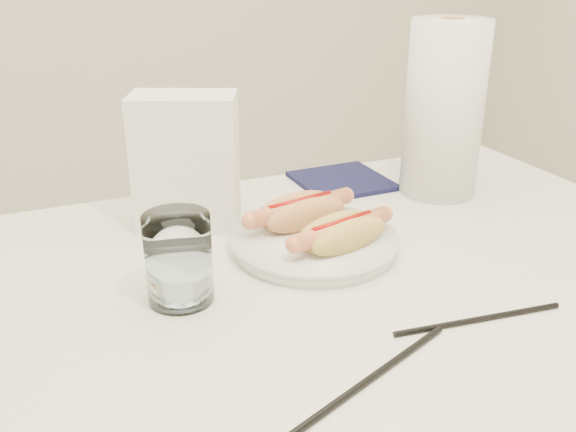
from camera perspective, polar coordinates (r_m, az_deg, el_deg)
name	(u,v)px	position (r m, az deg, el deg)	size (l,w,h in m)	color
table	(316,316)	(0.88, 2.56, -9.00)	(1.20, 0.80, 0.75)	silver
plate	(314,244)	(0.92, 2.36, -2.50)	(0.24, 0.24, 0.02)	white
hotdog_left	(300,212)	(0.95, 1.10, 0.35)	(0.18, 0.09, 0.05)	tan
hotdog_right	(342,233)	(0.88, 4.84, -1.54)	(0.17, 0.10, 0.05)	#D8B354
water_glass	(179,259)	(0.79, -9.79, -3.79)	(0.08, 0.08, 0.11)	white
chopstick_near	(374,376)	(0.68, 7.74, -14.03)	(0.01, 0.01, 0.24)	black
chopstick_far	(479,319)	(0.79, 16.75, -8.86)	(0.01, 0.01, 0.22)	black
napkin_box	(186,162)	(0.99, -9.12, 4.83)	(0.16, 0.09, 0.21)	white
navy_napkin	(342,181)	(1.19, 4.86, 3.17)	(0.16, 0.16, 0.01)	#111235
paper_towel_roll	(444,110)	(1.13, 13.84, 9.26)	(0.13, 0.13, 0.30)	white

